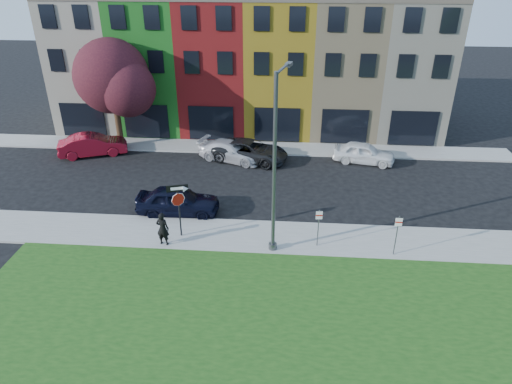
# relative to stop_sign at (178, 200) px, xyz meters

# --- Properties ---
(ground) EXTENTS (120.00, 120.00, 0.00)m
(ground) POSITION_rel_stop_sign_xyz_m (4.36, -2.72, -2.17)
(ground) COLOR black
(ground) RESTS_ON ground
(sidewalk_near) EXTENTS (40.00, 3.00, 0.12)m
(sidewalk_near) POSITION_rel_stop_sign_xyz_m (6.36, 0.28, -2.11)
(sidewalk_near) COLOR gray
(sidewalk_near) RESTS_ON ground
(sidewalk_far) EXTENTS (40.00, 2.40, 0.12)m
(sidewalk_far) POSITION_rel_stop_sign_xyz_m (1.36, 12.28, -2.11)
(sidewalk_far) COLOR gray
(sidewalk_far) RESTS_ON ground
(rowhouse_block) EXTENTS (30.00, 10.12, 10.00)m
(rowhouse_block) POSITION_rel_stop_sign_xyz_m (1.86, 18.47, 2.82)
(rowhouse_block) COLOR beige
(rowhouse_block) RESTS_ON ground
(stop_sign) EXTENTS (1.02, 0.33, 2.88)m
(stop_sign) POSITION_rel_stop_sign_xyz_m (0.00, 0.00, 0.00)
(stop_sign) COLOR black
(stop_sign) RESTS_ON sidewalk_near
(man) EXTENTS (0.75, 0.59, 1.76)m
(man) POSITION_rel_stop_sign_xyz_m (-0.68, -0.82, -1.17)
(man) COLOR black
(man) RESTS_ON sidewalk_near
(sedan_near) EXTENTS (2.01, 4.63, 1.55)m
(sedan_near) POSITION_rel_stop_sign_xyz_m (-0.70, 2.44, -1.39)
(sedan_near) COLOR black
(sedan_near) RESTS_ON ground
(parked_car_red) EXTENTS (4.77, 5.78, 1.55)m
(parked_car_red) POSITION_rel_stop_sign_xyz_m (-8.68, 10.16, -1.40)
(parked_car_red) COLOR maroon
(parked_car_red) RESTS_ON ground
(parked_car_silver) EXTENTS (4.72, 5.82, 1.36)m
(parked_car_silver) POSITION_rel_stop_sign_xyz_m (1.32, 10.02, -1.49)
(parked_car_silver) COLOR #BABABF
(parked_car_silver) RESTS_ON ground
(parked_car_dark) EXTENTS (5.00, 6.46, 1.47)m
(parked_car_dark) POSITION_rel_stop_sign_xyz_m (2.61, 10.03, -1.44)
(parked_car_dark) COLOR black
(parked_car_dark) RESTS_ON ground
(parked_car_white) EXTENTS (3.29, 4.83, 1.43)m
(parked_car_white) POSITION_rel_stop_sign_xyz_m (10.48, 10.34, -1.46)
(parked_car_white) COLOR white
(parked_car_white) RESTS_ON ground
(street_lamp) EXTENTS (0.86, 2.54, 8.58)m
(street_lamp) POSITION_rel_stop_sign_xyz_m (4.75, -0.62, 2.28)
(street_lamp) COLOR #4D5053
(street_lamp) RESTS_ON sidewalk_near
(parking_sign_a) EXTENTS (0.32, 0.10, 2.00)m
(parking_sign_a) POSITION_rel_stop_sign_xyz_m (6.87, -0.35, -0.79)
(parking_sign_a) COLOR #4D5053
(parking_sign_a) RESTS_ON sidewalk_near
(parking_sign_b) EXTENTS (0.32, 0.08, 2.10)m
(parking_sign_b) POSITION_rel_stop_sign_xyz_m (10.49, -0.83, -0.73)
(parking_sign_b) COLOR #4D5053
(parking_sign_b) RESTS_ON sidewalk_near
(tree_purple) EXTENTS (6.26, 5.48, 7.77)m
(tree_purple) POSITION_rel_stop_sign_xyz_m (-7.17, 11.94, 2.98)
(tree_purple) COLOR black
(tree_purple) RESTS_ON sidewalk_far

